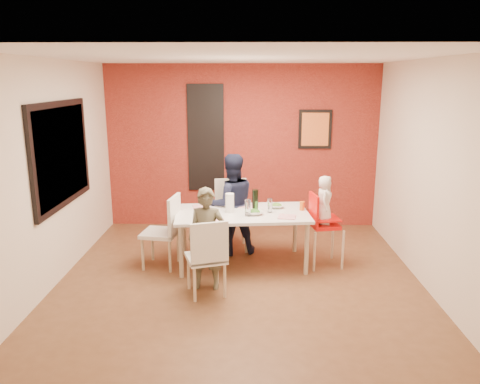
{
  "coord_description": "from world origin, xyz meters",
  "views": [
    {
      "loc": [
        0.1,
        -5.51,
        2.47
      ],
      "look_at": [
        0.0,
        0.3,
        1.05
      ],
      "focal_mm": 35.0,
      "sensor_mm": 36.0,
      "label": 1
    }
  ],
  "objects_px": {
    "chair_far": "(231,210)",
    "wine_bottle": "(255,201)",
    "dining_table": "(242,217)",
    "chair_left": "(166,228)",
    "child_far": "(231,204)",
    "chair_near": "(208,254)",
    "paper_towel_roll": "(230,203)",
    "high_chair": "(322,223)",
    "child_near": "(207,239)",
    "toddler": "(324,200)"
  },
  "relations": [
    {
      "from": "high_chair",
      "to": "child_near",
      "type": "bearing_deg",
      "value": 106.12
    },
    {
      "from": "chair_near",
      "to": "child_near",
      "type": "distance_m",
      "value": 0.26
    },
    {
      "from": "high_chair",
      "to": "wine_bottle",
      "type": "xyz_separation_m",
      "value": [
        -0.88,
        0.04,
        0.29
      ]
    },
    {
      "from": "chair_far",
      "to": "wine_bottle",
      "type": "height_order",
      "value": "wine_bottle"
    },
    {
      "from": "paper_towel_roll",
      "to": "dining_table",
      "type": "bearing_deg",
      "value": 2.5
    },
    {
      "from": "chair_far",
      "to": "toddler",
      "type": "height_order",
      "value": "toddler"
    },
    {
      "from": "chair_far",
      "to": "child_near",
      "type": "height_order",
      "value": "child_near"
    },
    {
      "from": "chair_left",
      "to": "child_far",
      "type": "distance_m",
      "value": 1.01
    },
    {
      "from": "toddler",
      "to": "wine_bottle",
      "type": "bearing_deg",
      "value": 98.89
    },
    {
      "from": "chair_far",
      "to": "high_chair",
      "type": "relative_size",
      "value": 1.02
    },
    {
      "from": "child_far",
      "to": "wine_bottle",
      "type": "bearing_deg",
      "value": 114.43
    },
    {
      "from": "dining_table",
      "to": "chair_left",
      "type": "bearing_deg",
      "value": -173.71
    },
    {
      "from": "high_chair",
      "to": "child_near",
      "type": "distance_m",
      "value": 1.63
    },
    {
      "from": "high_chair",
      "to": "child_near",
      "type": "relative_size",
      "value": 0.81
    },
    {
      "from": "dining_table",
      "to": "wine_bottle",
      "type": "height_order",
      "value": "wine_bottle"
    },
    {
      "from": "dining_table",
      "to": "toddler",
      "type": "height_order",
      "value": "toddler"
    },
    {
      "from": "child_far",
      "to": "toddler",
      "type": "relative_size",
      "value": 2.25
    },
    {
      "from": "chair_near",
      "to": "toddler",
      "type": "height_order",
      "value": "toddler"
    },
    {
      "from": "high_chair",
      "to": "wine_bottle",
      "type": "height_order",
      "value": "wine_bottle"
    },
    {
      "from": "chair_near",
      "to": "child_far",
      "type": "distance_m",
      "value": 1.44
    },
    {
      "from": "high_chair",
      "to": "paper_towel_roll",
      "type": "bearing_deg",
      "value": 78.95
    },
    {
      "from": "paper_towel_roll",
      "to": "chair_far",
      "type": "bearing_deg",
      "value": 90.41
    },
    {
      "from": "child_far",
      "to": "chair_far",
      "type": "bearing_deg",
      "value": -102.77
    },
    {
      "from": "high_chair",
      "to": "toddler",
      "type": "relative_size",
      "value": 1.54
    },
    {
      "from": "chair_left",
      "to": "wine_bottle",
      "type": "xyz_separation_m",
      "value": [
        1.18,
        0.13,
        0.34
      ]
    },
    {
      "from": "wine_bottle",
      "to": "dining_table",
      "type": "bearing_deg",
      "value": -173.67
    },
    {
      "from": "chair_near",
      "to": "child_near",
      "type": "height_order",
      "value": "child_near"
    },
    {
      "from": "chair_left",
      "to": "wine_bottle",
      "type": "height_order",
      "value": "wine_bottle"
    },
    {
      "from": "chair_far",
      "to": "toddler",
      "type": "distance_m",
      "value": 1.47
    },
    {
      "from": "dining_table",
      "to": "toddler",
      "type": "distance_m",
      "value": 1.11
    },
    {
      "from": "dining_table",
      "to": "child_far",
      "type": "height_order",
      "value": "child_far"
    },
    {
      "from": "chair_left",
      "to": "child_far",
      "type": "bearing_deg",
      "value": 130.63
    },
    {
      "from": "chair_far",
      "to": "high_chair",
      "type": "xyz_separation_m",
      "value": [
        1.23,
        -0.7,
        0.03
      ]
    },
    {
      "from": "chair_far",
      "to": "child_near",
      "type": "distance_m",
      "value": 1.44
    },
    {
      "from": "chair_far",
      "to": "wine_bottle",
      "type": "distance_m",
      "value": 0.8
    },
    {
      "from": "child_near",
      "to": "toddler",
      "type": "height_order",
      "value": "same"
    },
    {
      "from": "high_chair",
      "to": "toddler",
      "type": "distance_m",
      "value": 0.31
    },
    {
      "from": "chair_near",
      "to": "paper_towel_roll",
      "type": "relative_size",
      "value": 3.63
    },
    {
      "from": "chair_far",
      "to": "child_far",
      "type": "height_order",
      "value": "child_far"
    },
    {
      "from": "toddler",
      "to": "dining_table",
      "type": "bearing_deg",
      "value": 100.28
    },
    {
      "from": "chair_near",
      "to": "wine_bottle",
      "type": "bearing_deg",
      "value": -137.02
    },
    {
      "from": "dining_table",
      "to": "chair_far",
      "type": "height_order",
      "value": "chair_far"
    },
    {
      "from": "wine_bottle",
      "to": "child_near",
      "type": "bearing_deg",
      "value": -127.05
    },
    {
      "from": "chair_left",
      "to": "paper_towel_roll",
      "type": "bearing_deg",
      "value": 105.54
    },
    {
      "from": "child_near",
      "to": "child_far",
      "type": "xyz_separation_m",
      "value": [
        0.25,
        1.17,
        0.11
      ]
    },
    {
      "from": "chair_left",
      "to": "high_chair",
      "type": "height_order",
      "value": "high_chair"
    },
    {
      "from": "chair_far",
      "to": "child_far",
      "type": "relative_size",
      "value": 0.7
    },
    {
      "from": "wine_bottle",
      "to": "chair_left",
      "type": "bearing_deg",
      "value": -173.7
    },
    {
      "from": "chair_left",
      "to": "child_near",
      "type": "height_order",
      "value": "child_near"
    },
    {
      "from": "chair_far",
      "to": "dining_table",
      "type": "bearing_deg",
      "value": -82.66
    }
  ]
}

